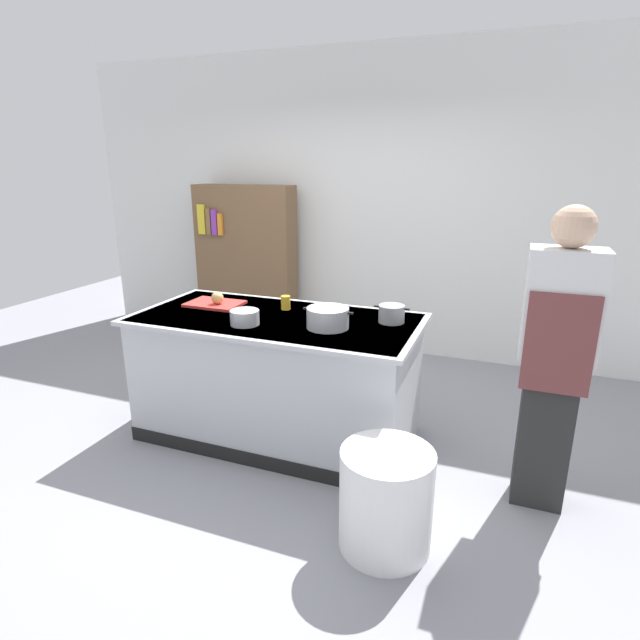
% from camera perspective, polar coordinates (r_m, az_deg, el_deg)
% --- Properties ---
extents(ground_plane, '(10.00, 10.00, 0.00)m').
position_cam_1_polar(ground_plane, '(3.87, -4.63, -12.53)').
color(ground_plane, gray).
extents(back_wall, '(6.40, 0.12, 3.00)m').
position_cam_1_polar(back_wall, '(5.35, 4.95, 12.64)').
color(back_wall, white).
rests_on(back_wall, ground_plane).
extents(counter_island, '(1.98, 0.98, 0.90)m').
position_cam_1_polar(counter_island, '(3.67, -4.81, -6.20)').
color(counter_island, '#B7BABF').
rests_on(counter_island, ground_plane).
extents(cutting_board, '(0.40, 0.28, 0.02)m').
position_cam_1_polar(cutting_board, '(3.88, -11.69, 1.79)').
color(cutting_board, red).
rests_on(cutting_board, counter_island).
extents(onion, '(0.09, 0.09, 0.09)m').
position_cam_1_polar(onion, '(3.83, -11.42, 2.44)').
color(onion, tan).
rests_on(onion, cutting_board).
extents(stock_pot, '(0.34, 0.27, 0.13)m').
position_cam_1_polar(stock_pot, '(3.26, 0.87, 0.25)').
color(stock_pot, '#B7BABF').
rests_on(stock_pot, counter_island).
extents(sauce_pan, '(0.24, 0.17, 0.12)m').
position_cam_1_polar(sauce_pan, '(3.41, 8.01, 0.70)').
color(sauce_pan, '#99999E').
rests_on(sauce_pan, counter_island).
extents(mixing_bowl, '(0.19, 0.19, 0.10)m').
position_cam_1_polar(mixing_bowl, '(3.37, -8.42, 0.29)').
color(mixing_bowl, '#B7BABF').
rests_on(mixing_bowl, counter_island).
extents(juice_cup, '(0.07, 0.07, 0.10)m').
position_cam_1_polar(juice_cup, '(3.69, -3.86, 1.95)').
color(juice_cup, yellow).
rests_on(juice_cup, counter_island).
extents(trash_bin, '(0.48, 0.48, 0.54)m').
position_cam_1_polar(trash_bin, '(2.78, 7.38, -19.30)').
color(trash_bin, white).
rests_on(trash_bin, ground_plane).
extents(person_chef, '(0.38, 0.25, 1.72)m').
position_cam_1_polar(person_chef, '(3.05, 24.82, -3.68)').
color(person_chef, '#252525').
rests_on(person_chef, ground_plane).
extents(bookshelf, '(1.10, 0.31, 1.70)m').
position_cam_1_polar(bookshelf, '(5.63, -8.25, 6.10)').
color(bookshelf, brown).
rests_on(bookshelf, ground_plane).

